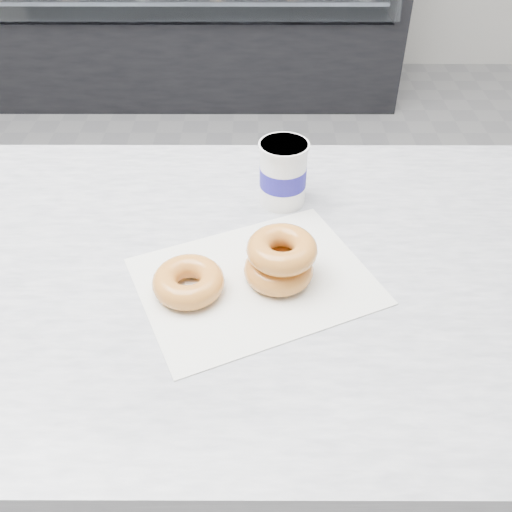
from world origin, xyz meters
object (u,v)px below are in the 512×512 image
Objects in this scene: counter at (59,427)px; coffee_cup at (283,173)px; donut_stack at (280,260)px; donut_single at (188,282)px; display_case at (185,5)px.

coffee_cup is at bearing 21.15° from counter.
donut_stack is at bearing -90.51° from coffee_cup.
donut_single is 0.14m from donut_stack.
display_case is at bearing 99.21° from donut_stack.
coffee_cup reaches higher than donut_stack.
coffee_cup is (0.46, 0.18, 0.51)m from counter.
display_case is 2.83m from donut_single.
counter is 0.57m from donut_single.
donut_stack is (0.14, 0.03, 0.02)m from donut_single.
counter is at bearing 176.00° from donut_stack.
display_case is 20.62× the size of coffee_cup.
coffee_cup is (0.15, 0.24, 0.04)m from donut_single.
counter is 28.67× the size of donut_single.
counter is 1.28× the size of display_case.
donut_stack is 0.96× the size of coffee_cup.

